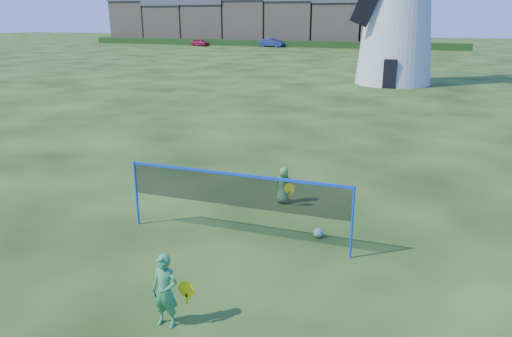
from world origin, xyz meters
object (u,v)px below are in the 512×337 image
object	(u,v)px
badminton_net	(236,191)
car_right	(272,43)
player_girl	(165,291)
play_ball	(318,233)
windmill	(399,2)
car_left	(200,42)
player_boy	(284,185)

from	to	relation	value
badminton_net	car_right	world-z (taller)	badminton_net
player_girl	play_ball	distance (m)	4.28
player_girl	car_right	world-z (taller)	car_right
play_ball	car_right	world-z (taller)	car_right
windmill	car_left	size ratio (longest dim) A/B	5.00
car_left	car_right	bearing A→B (deg)	-62.56
windmill	player_girl	xyz separation A→B (m)	(-1.08, -30.72, -4.98)
player_boy	player_girl	bearing A→B (deg)	80.46
player_girl	play_ball	bearing A→B (deg)	67.98
windmill	badminton_net	xyz separation A→B (m)	(-1.17, -27.50, -4.45)
windmill	car_left	bearing A→B (deg)	132.30
windmill	badminton_net	size ratio (longest dim) A/B	3.28
windmill	play_ball	distance (m)	27.34
player_girl	player_boy	xyz separation A→B (m)	(0.26, 5.69, -0.13)
windmill	badminton_net	bearing A→B (deg)	-92.44
windmill	play_ball	world-z (taller)	windmill
car_right	play_ball	bearing A→B (deg)	-153.10
player_boy	play_ball	distance (m)	2.21
play_ball	car_right	size ratio (longest dim) A/B	0.06
badminton_net	play_ball	size ratio (longest dim) A/B	22.95
player_girl	windmill	bearing A→B (deg)	87.77
player_girl	car_left	distance (m)	74.08
badminton_net	play_ball	distance (m)	2.09
player_girl	car_right	size ratio (longest dim) A/B	0.31
windmill	play_ball	bearing A→B (deg)	-88.92
badminton_net	player_boy	bearing A→B (deg)	81.74
windmill	player_boy	bearing A→B (deg)	-91.86
player_boy	car_right	xyz separation A→B (m)	(-20.50, 62.86, 0.17)
play_ball	car_right	xyz separation A→B (m)	(-21.82, 64.60, 0.55)
car_left	car_right	world-z (taller)	car_right
badminton_net	car_right	bearing A→B (deg)	107.14
windmill	player_girl	size ratio (longest dim) A/B	13.45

